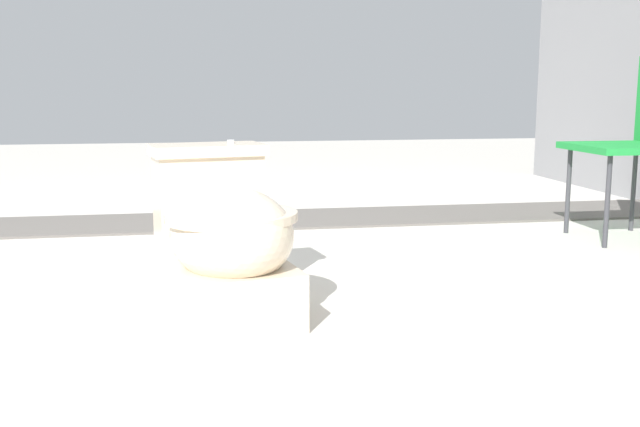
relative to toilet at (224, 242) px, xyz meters
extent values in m
plane|color=beige|center=(-0.28, -0.24, -0.22)|extent=(14.00, 14.00, 0.00)
cube|color=#605B56|center=(-1.57, 0.26, -0.21)|extent=(0.56, 8.00, 0.01)
cube|color=beige|center=(0.00, 0.00, -0.14)|extent=(0.65, 0.45, 0.17)
ellipsoid|color=beige|center=(0.09, 0.02, 0.04)|extent=(0.50, 0.44, 0.28)
cylinder|color=beige|center=(0.09, 0.02, 0.10)|extent=(0.46, 0.46, 0.03)
cube|color=beige|center=(-0.21, -0.04, 0.10)|extent=(0.24, 0.37, 0.30)
cube|color=beige|center=(-0.21, -0.04, 0.27)|extent=(0.27, 0.40, 0.04)
cylinder|color=silver|center=(-0.23, 0.04, 0.29)|extent=(0.02, 0.02, 0.01)
cube|color=#1E8C38|center=(-0.83, 1.84, 0.20)|extent=(0.44, 0.44, 0.03)
cylinder|color=#38383D|center=(-0.66, 1.67, -0.02)|extent=(0.02, 0.02, 0.40)
cylinder|color=#38383D|center=(-1.00, 1.67, -0.02)|extent=(0.02, 0.02, 0.40)
cylinder|color=#38383D|center=(-1.00, 2.01, -0.02)|extent=(0.02, 0.02, 0.40)
camera|label=1|loc=(2.27, -0.10, 0.47)|focal=42.00mm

